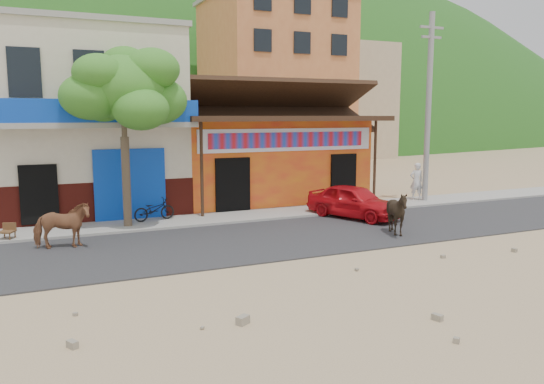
% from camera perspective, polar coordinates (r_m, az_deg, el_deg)
% --- Properties ---
extents(ground, '(120.00, 120.00, 0.00)m').
position_cam_1_polar(ground, '(14.80, 6.54, -6.80)').
color(ground, '#9E825B').
rests_on(ground, ground).
extents(road, '(60.00, 5.00, 0.04)m').
position_cam_1_polar(road, '(16.93, 2.23, -4.75)').
color(road, '#28282B').
rests_on(road, ground).
extents(sidewalk, '(60.00, 2.00, 0.12)m').
position_cam_1_polar(sidewalk, '(20.05, -2.20, -2.58)').
color(sidewalk, gray).
rests_on(sidewalk, ground).
extents(dance_club, '(8.00, 6.00, 3.60)m').
position_cam_1_polar(dance_club, '(24.23, -1.35, 3.47)').
color(dance_club, orange).
rests_on(dance_club, ground).
extents(cafe_building, '(7.00, 6.00, 7.00)m').
position_cam_1_polar(cafe_building, '(22.36, -19.54, 6.96)').
color(cafe_building, beige).
rests_on(cafe_building, ground).
extents(apartment_front, '(9.00, 9.00, 12.00)m').
position_cam_1_polar(apartment_front, '(39.84, 0.18, 11.41)').
color(apartment_front, '#CC723F').
rests_on(apartment_front, ground).
extents(apartment_rear, '(8.00, 8.00, 10.00)m').
position_cam_1_polar(apartment_rear, '(49.29, 6.97, 9.59)').
color(apartment_rear, tan).
rests_on(apartment_rear, ground).
extents(hillside, '(100.00, 40.00, 24.00)m').
position_cam_1_polar(hillside, '(83.01, -19.41, 13.49)').
color(hillside, '#194C14').
rests_on(hillside, ground).
extents(tree, '(3.00, 3.00, 6.00)m').
position_cam_1_polar(tree, '(18.30, -15.58, 5.74)').
color(tree, '#2D721E').
rests_on(tree, sidewalk).
extents(utility_pole, '(0.24, 0.24, 8.00)m').
position_cam_1_polar(utility_pole, '(23.97, 16.47, 8.63)').
color(utility_pole, gray).
rests_on(utility_pole, sidewalk).
extents(cow_tan, '(1.66, 0.92, 1.33)m').
position_cam_1_polar(cow_tan, '(16.31, -21.68, -3.38)').
color(cow_tan, '#945D3B').
rests_on(cow_tan, road).
extents(cow_dark, '(1.68, 1.62, 1.42)m').
position_cam_1_polar(cow_dark, '(17.34, 13.33, -2.19)').
color(cow_dark, black).
rests_on(cow_dark, road).
extents(red_car, '(2.77, 3.93, 1.24)m').
position_cam_1_polar(red_car, '(19.93, 8.81, -0.98)').
color(red_car, red).
rests_on(red_car, road).
extents(scooter, '(1.57, 0.80, 0.79)m').
position_cam_1_polar(scooter, '(19.25, -12.56, -1.85)').
color(scooter, black).
rests_on(scooter, sidewalk).
extents(pedestrian, '(0.68, 0.54, 1.64)m').
position_cam_1_polar(pedestrian, '(24.18, 15.27, 1.12)').
color(pedestrian, silver).
rests_on(pedestrian, sidewalk).
extents(cafe_chair_left, '(0.54, 0.54, 0.87)m').
position_cam_1_polar(cafe_chair_left, '(17.92, -26.67, -3.16)').
color(cafe_chair_left, '#512E1B').
rests_on(cafe_chair_left, sidewalk).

